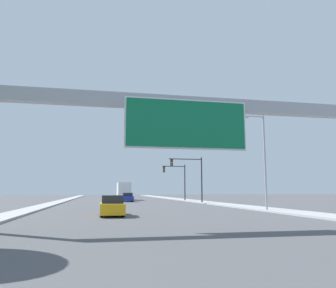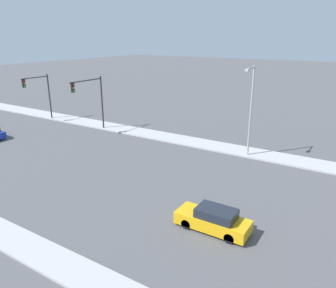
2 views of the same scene
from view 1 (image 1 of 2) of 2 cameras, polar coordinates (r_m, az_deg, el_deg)
sidewalk_right at (r=60.71m, az=3.42°, el=-9.75°), size 3.00×120.00×0.15m
median_strip_left at (r=59.02m, az=-17.99°, el=-9.42°), size 2.00×120.00×0.15m
sign_gantry at (r=17.52m, az=3.11°, el=4.07°), size 20.39×0.73×6.85m
car_near_left at (r=55.43m, az=-7.11°, el=-9.23°), size 1.76×4.62×1.46m
car_mid_right at (r=24.98m, az=-9.74°, el=-10.60°), size 1.70×4.58×1.51m
truck_box_primary at (r=65.25m, az=-7.77°, el=-8.15°), size 2.40×8.39×3.35m
traffic_light_near_intersection at (r=48.51m, az=4.12°, el=-4.86°), size 5.04×0.32×6.73m
traffic_light_mid_block at (r=58.24m, az=1.71°, el=-5.69°), size 4.20×0.32×6.39m
street_lamp_right at (r=31.27m, az=16.08°, el=-1.72°), size 2.24×0.28×8.83m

